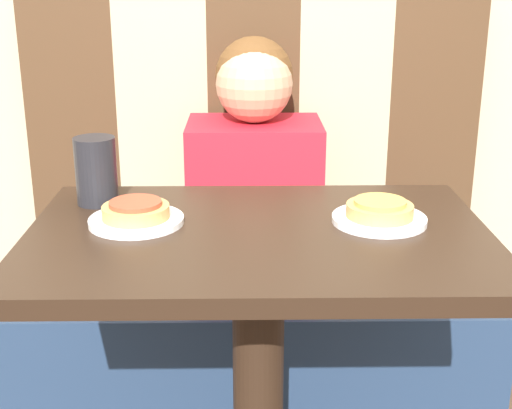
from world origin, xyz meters
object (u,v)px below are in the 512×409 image
object	(u,v)px
person	(254,168)
plate_right	(379,219)
drinking_cup	(96,171)
plate_left	(136,221)
pizza_left	(136,210)
pizza_right	(380,209)

from	to	relation	value
person	plate_right	world-z (taller)	person
plate_right	drinking_cup	distance (m)	0.57
drinking_cup	plate_left	bearing A→B (deg)	-52.58
pizza_left	plate_left	bearing A→B (deg)	0.00
plate_left	pizza_right	xyz separation A→B (m)	(0.46, 0.00, 0.02)
person	plate_left	distance (m)	0.60
plate_left	drinking_cup	xyz separation A→B (m)	(-0.10, 0.13, 0.06)
pizza_left	plate_right	bearing A→B (deg)	0.00
plate_right	pizza_left	xyz separation A→B (m)	(-0.46, 0.00, 0.02)
plate_left	pizza_left	size ratio (longest dim) A/B	1.42
pizza_left	drinking_cup	xyz separation A→B (m)	(-0.10, 0.13, 0.04)
pizza_left	pizza_right	bearing A→B (deg)	0.00
person	plate_right	distance (m)	0.60
plate_left	plate_right	size ratio (longest dim) A/B	1.00
person	pizza_left	xyz separation A→B (m)	(-0.23, -0.56, 0.07)
person	plate_left	size ratio (longest dim) A/B	3.66
person	pizza_right	bearing A→B (deg)	-67.60
person	drinking_cup	world-z (taller)	person
person	drinking_cup	xyz separation A→B (m)	(-0.33, -0.43, 0.11)
pizza_left	drinking_cup	distance (m)	0.16
plate_right	pizza_left	distance (m)	0.46
person	drinking_cup	distance (m)	0.55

